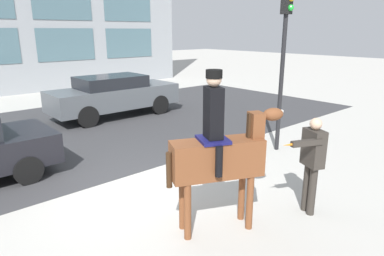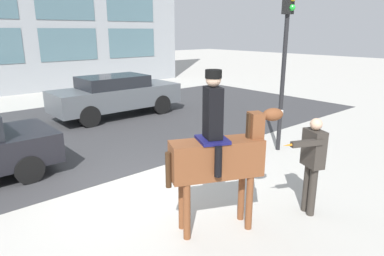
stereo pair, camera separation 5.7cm
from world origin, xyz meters
name	(u,v)px [view 1 (the left image)]	position (x,y,z in m)	size (l,w,h in m)	color
ground_plane	(137,185)	(0.00, 0.00, 0.00)	(80.00, 80.00, 0.00)	#B2AFA8
road_surface	(53,134)	(0.00, 4.75, 0.00)	(22.08, 8.50, 0.01)	#38383A
mounted_horse_lead	(220,152)	(0.12, -2.24, 1.30)	(1.76, 1.04, 2.55)	brown
pedestrian_bystander	(312,159)	(1.65, -2.93, 1.01)	(0.91, 0.45, 1.71)	#332D28
street_car_far_lane	(114,95)	(2.62, 5.60, 0.82)	(4.70, 1.78, 1.51)	#51565B
traffic_light	(284,43)	(4.05, -0.61, 2.80)	(0.24, 0.29, 4.19)	black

